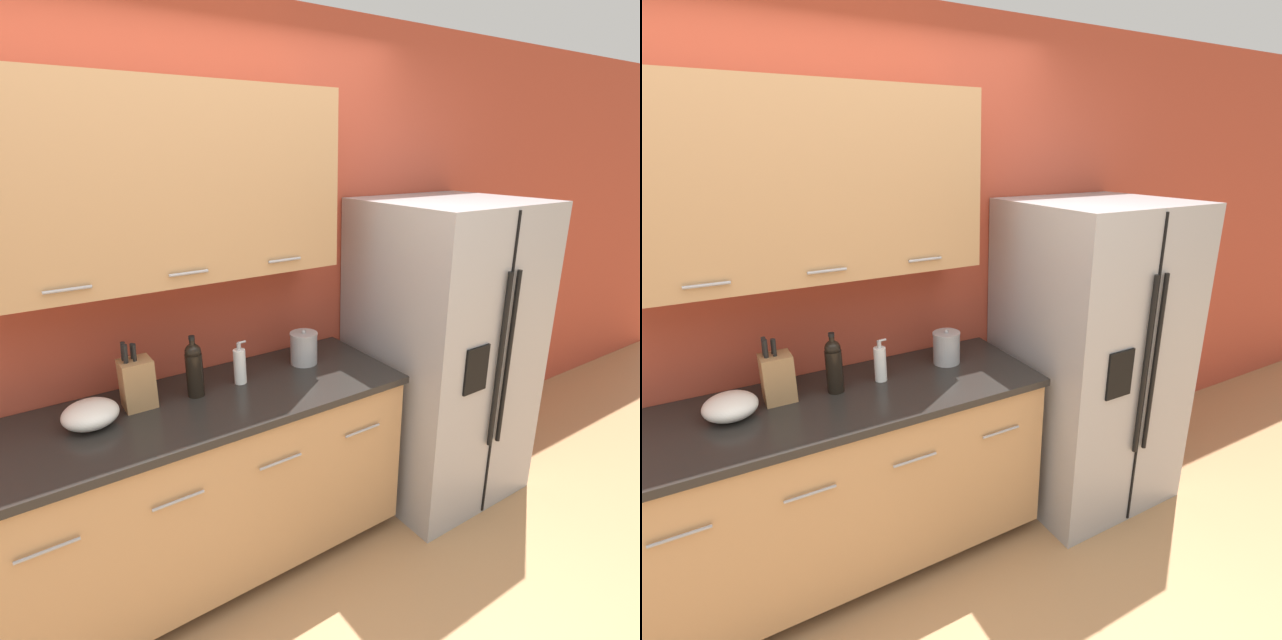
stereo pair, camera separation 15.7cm
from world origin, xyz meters
The scene contains 8 objects.
wall_back centered at (-0.01, 1.30, 1.41)m, with size 10.00×0.39×2.60m.
counter_unit centered at (-0.05, 1.00, 0.47)m, with size 1.87×0.64×0.92m.
refrigerator centered at (1.37, 0.91, 0.86)m, with size 0.86×0.83×1.71m.
knife_block centered at (-0.27, 1.09, 1.03)m, with size 0.13×0.12×0.30m.
wine_bottle centered at (-0.04, 1.05, 1.05)m, with size 0.07×0.07×0.28m.
soap_dispenser centered at (0.18, 1.06, 1.01)m, with size 0.06×0.06×0.21m.
steel_canister centered at (0.55, 1.09, 1.00)m, with size 0.14×0.14×0.18m.
mixing_bowl centered at (-0.48, 1.04, 0.97)m, with size 0.21×0.21×0.10m.
Camera 1 is at (-0.69, -0.91, 1.96)m, focal length 28.00 mm.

